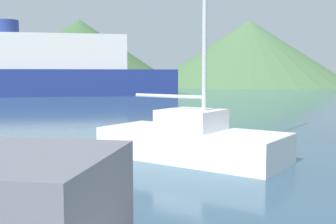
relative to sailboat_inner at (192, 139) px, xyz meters
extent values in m
cube|color=white|center=(0.00, 0.00, -0.16)|extent=(5.35, 4.65, 0.80)
cube|color=white|center=(0.00, 0.00, 0.51)|extent=(2.09, 2.08, 0.56)
cylinder|color=#BCBCC1|center=(-0.62, 0.44, 1.13)|extent=(1.92, 1.40, 0.10)
cube|color=navy|center=(-17.17, 34.29, 0.81)|extent=(36.27, 15.71, 2.75)
cube|color=silver|center=(-17.17, 34.29, 4.00)|extent=(25.65, 12.37, 3.62)
cylinder|color=navy|center=(-17.17, 34.29, 6.61)|extent=(2.32, 2.32, 1.60)
cone|color=#3D6038|center=(-16.81, 72.24, 5.85)|extent=(38.59, 38.59, 12.83)
cone|color=#476B42|center=(16.00, 69.76, 5.67)|extent=(38.13, 38.13, 12.47)
camera|label=1|loc=(-0.83, -11.31, 1.77)|focal=45.00mm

